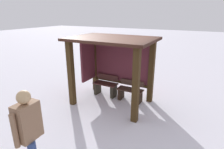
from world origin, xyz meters
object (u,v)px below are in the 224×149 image
at_px(bench_left_inside, 106,87).
at_px(bench_center_inside, 130,92).
at_px(bus_shelter, 112,56).
at_px(person_walking, 29,129).

height_order(bench_left_inside, bench_center_inside, bench_left_inside).
distance_m(bus_shelter, bench_center_inside, 1.47).
xyz_separation_m(bus_shelter, bench_left_inside, (-0.40, 0.25, -1.29)).
bearing_deg(person_walking, bench_center_inside, 84.83).
bearing_deg(bench_left_inside, bus_shelter, -31.82).
bearing_deg(bench_left_inside, person_walking, -80.29).
bearing_deg(person_walking, bus_shelter, 94.04).
height_order(bus_shelter, bench_center_inside, bus_shelter).
xyz_separation_m(bus_shelter, bench_center_inside, (0.60, 0.25, -1.31)).
distance_m(bench_left_inside, person_walking, 3.96).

